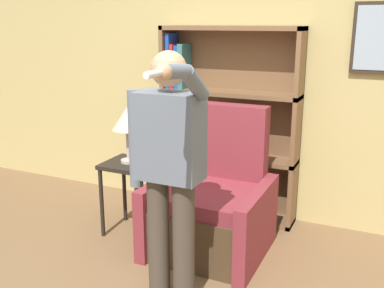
# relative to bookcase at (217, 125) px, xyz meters

# --- Properties ---
(wall_back) EXTENTS (8.00, 0.11, 2.80)m
(wall_back) POSITION_rel_bookcase_xyz_m (0.24, 0.16, 0.50)
(wall_back) COLOR tan
(wall_back) RESTS_ON ground_plane
(bookcase) EXTENTS (1.34, 0.28, 1.84)m
(bookcase) POSITION_rel_bookcase_xyz_m (0.00, 0.00, 0.00)
(bookcase) COLOR brown
(bookcase) RESTS_ON ground_plane
(armchair) EXTENTS (0.93, 0.90, 1.20)m
(armchair) POSITION_rel_bookcase_xyz_m (0.26, -0.72, -0.53)
(armchair) COLOR #4C3823
(armchair) RESTS_ON ground_plane
(person_standing) EXTENTS (0.57, 0.78, 1.71)m
(person_standing) POSITION_rel_bookcase_xyz_m (0.28, -1.54, 0.08)
(person_standing) COLOR #473D33
(person_standing) RESTS_ON ground_plane
(side_table) EXTENTS (0.42, 0.42, 0.67)m
(side_table) POSITION_rel_bookcase_xyz_m (-0.54, -0.76, -0.36)
(side_table) COLOR black
(side_table) RESTS_ON ground_plane
(table_lamp) EXTENTS (0.27, 0.27, 0.50)m
(table_lamp) POSITION_rel_bookcase_xyz_m (-0.54, -0.76, 0.15)
(table_lamp) COLOR #B7B2A8
(table_lamp) RESTS_ON side_table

